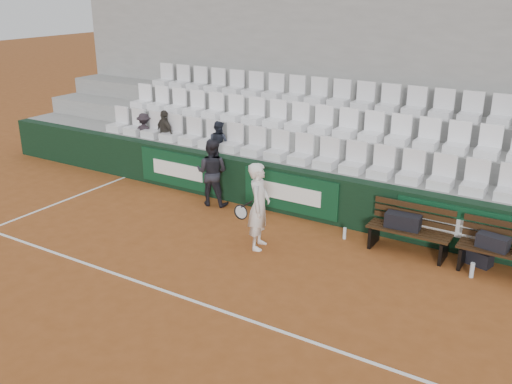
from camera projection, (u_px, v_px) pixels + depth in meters
name	position (u px, v px, depth m)	size (l,w,h in m)	color
ground	(185.00, 298.00, 8.98)	(80.00, 80.00, 0.00)	brown
court_baseline	(185.00, 298.00, 8.97)	(18.00, 0.06, 0.01)	white
back_barrier	(305.00, 194.00, 11.95)	(18.00, 0.34, 1.00)	black
grandstand_tier_front	(315.00, 185.00, 12.49)	(18.00, 0.95, 1.00)	gray
grandstand_tier_mid	(334.00, 164.00, 13.18)	(18.00, 0.95, 1.45)	#959592
grandstand_tier_back	(351.00, 145.00, 13.86)	(18.00, 0.95, 1.90)	gray
grandstand_rear_wall	(364.00, 90.00, 13.92)	(18.00, 0.30, 4.40)	gray
seat_row_front	(313.00, 151.00, 12.07)	(11.90, 0.44, 0.63)	white
seat_row_mid	(333.00, 121.00, 12.68)	(11.90, 0.44, 0.63)	white
seat_row_back	(351.00, 95.00, 13.28)	(11.90, 0.44, 0.63)	silver
bench_left	(408.00, 241.00, 10.42)	(1.50, 0.56, 0.45)	#35200F
bench_right	(502.00, 263.00, 9.61)	(1.50, 0.56, 0.45)	black
sports_bag_left	(403.00, 221.00, 10.38)	(0.63, 0.27, 0.27)	black
sports_bag_right	(493.00, 242.00, 9.58)	(0.52, 0.24, 0.24)	black
sports_bag_ground	(479.00, 258.00, 10.00)	(0.44, 0.27, 0.27)	black
water_bottle_near	(345.00, 233.00, 11.01)	(0.07, 0.07, 0.23)	silver
water_bottle_far	(472.00, 270.00, 9.57)	(0.07, 0.07, 0.27)	silver
tennis_player	(259.00, 206.00, 10.43)	(0.77, 0.69, 1.65)	white
ball_kid	(212.00, 172.00, 12.51)	(0.73, 0.57, 1.51)	black
spectator_a	(143.00, 116.00, 14.42)	(0.65, 0.38, 1.01)	black
spectator_b	(164.00, 116.00, 14.05)	(0.68, 0.29, 1.17)	#34302A
spectator_c	(218.00, 125.00, 13.26)	(0.53, 0.42, 1.10)	#1E222D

